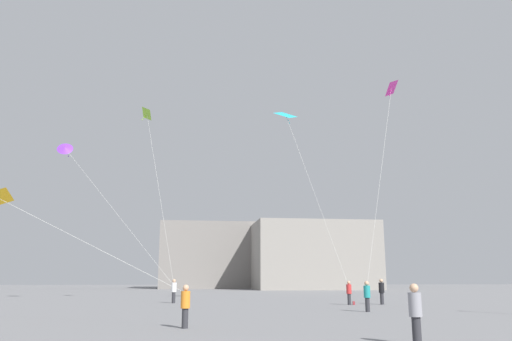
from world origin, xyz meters
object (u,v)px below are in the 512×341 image
object	(u,v)px
building_left_hall	(209,256)
kite_magenta_delta	(391,91)
person_in_red	(349,292)
person_in_teal	(367,295)
kite_lime_delta	(148,117)
kite_cyan_delta	(287,117)
kite_amber_delta	(0,199)
person_in_black	(382,290)
person_in_white	(174,290)
handbag_beside_flyer	(354,303)
kite_violet_diamond	(66,149)
person_in_orange	(185,304)
person_in_grey	(415,311)
building_centre_hall	(312,256)

from	to	relation	value
building_left_hall	kite_magenta_delta	bearing A→B (deg)	-81.12
person_in_red	kite_magenta_delta	size ratio (longest dim) A/B	0.12
person_in_teal	kite_lime_delta	size ratio (longest dim) A/B	0.11
kite_cyan_delta	kite_lime_delta	bearing A→B (deg)	169.52
kite_amber_delta	person_in_red	bearing A→B (deg)	33.31
kite_cyan_delta	building_left_hall	bearing A→B (deg)	95.11
person_in_black	person_in_white	distance (m)	15.68
person_in_black	handbag_beside_flyer	size ratio (longest dim) A/B	5.73
kite_violet_diamond	kite_cyan_delta	bearing A→B (deg)	-11.96
kite_magenta_delta	kite_amber_delta	bearing A→B (deg)	-160.80
kite_violet_diamond	building_left_hall	distance (m)	58.79
kite_amber_delta	person_in_black	bearing A→B (deg)	30.64
person_in_black	building_left_hall	bearing A→B (deg)	-92.61
kite_cyan_delta	handbag_beside_flyer	bearing A→B (deg)	-43.03
person_in_orange	handbag_beside_flyer	xyz separation A→B (m)	(11.60, 16.36, -0.77)
person_in_black	kite_magenta_delta	distance (m)	14.42
kite_amber_delta	kite_lime_delta	bearing A→B (deg)	77.77
person_in_grey	person_in_orange	bearing A→B (deg)	-96.93
person_in_grey	kite_amber_delta	distance (m)	18.19
kite_amber_delta	building_centre_hall	distance (m)	71.08
person_in_grey	kite_amber_delta	xyz separation A→B (m)	(-15.21, 8.95, 4.39)
kite_magenta_delta	kite_amber_delta	distance (m)	24.48
person_in_black	building_left_hall	distance (m)	65.74
person_in_orange	kite_violet_diamond	size ratio (longest dim) A/B	0.13
person_in_black	kite_amber_delta	size ratio (longest dim) A/B	0.20
person_in_red	kite_magenta_delta	xyz separation A→B (m)	(1.81, -5.47, 13.31)
kite_amber_delta	building_left_hall	size ratio (longest dim) A/B	0.49
person_in_teal	kite_magenta_delta	size ratio (longest dim) A/B	0.13
kite_cyan_delta	kite_magenta_delta	bearing A→B (deg)	-59.45
person_in_teal	kite_magenta_delta	xyz separation A→B (m)	(3.00, 2.17, 13.30)
kite_cyan_delta	kite_lime_delta	xyz separation A→B (m)	(-11.88, 2.20, 0.34)
person_in_white	kite_cyan_delta	xyz separation A→B (m)	(9.00, -0.02, 14.29)
person_in_white	person_in_orange	world-z (taller)	person_in_white
kite_cyan_delta	kite_violet_diamond	bearing A→B (deg)	168.04
person_in_red	building_centre_hall	xyz separation A→B (m)	(8.84, 52.12, 4.80)
person_in_grey	person_in_orange	xyz separation A→B (m)	(-6.74, 5.65, -0.05)
person_in_grey	kite_cyan_delta	bearing A→B (deg)	-148.69
kite_magenta_delta	building_left_hall	bearing A→B (deg)	98.88
person_in_white	kite_amber_delta	size ratio (longest dim) A/B	0.20
person_in_white	building_left_hall	world-z (taller)	building_left_hall
person_in_teal	person_in_white	distance (m)	16.32
kite_lime_delta	person_in_white	bearing A→B (deg)	-37.14
person_in_white	kite_cyan_delta	world-z (taller)	kite_cyan_delta
kite_lime_delta	building_left_hall	bearing A→B (deg)	83.73
person_in_orange	kite_amber_delta	xyz separation A→B (m)	(-8.48, 3.30, 4.44)
person_in_teal	person_in_black	size ratio (longest dim) A/B	0.93
person_in_red	handbag_beside_flyer	bearing A→B (deg)	107.40
person_in_orange	kite_magenta_delta	world-z (taller)	kite_magenta_delta
person_in_black	person_in_white	size ratio (longest dim) A/B	1.01
person_in_teal	kite_cyan_delta	world-z (taller)	kite_cyan_delta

